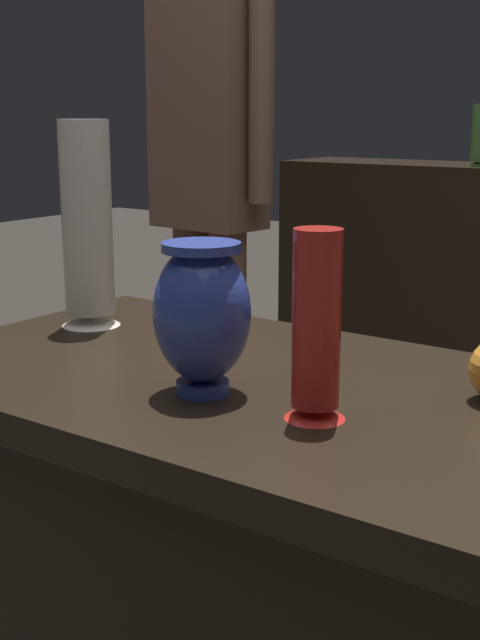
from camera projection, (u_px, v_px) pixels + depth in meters
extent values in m
cube|color=black|center=(273.00, 638.00, 1.36)|extent=(1.10, 0.59, 0.75)
cube|color=black|center=(276.00, 398.00, 1.27)|extent=(1.20, 0.64, 0.05)
cylinder|color=#2D429E|center=(203.00, 387.00, 1.21)|extent=(0.07, 0.07, 0.02)
ellipsoid|color=#2D429E|center=(202.00, 313.00, 1.18)|extent=(0.14, 0.14, 0.19)
cylinder|color=#2D429E|center=(201.00, 247.00, 1.16)|extent=(0.11, 0.11, 0.01)
cone|color=silver|center=(91.00, 319.00, 1.60)|extent=(0.11, 0.11, 0.02)
cylinder|color=silver|center=(87.00, 218.00, 1.55)|extent=(0.09, 0.09, 0.35)
cone|color=red|center=(315.00, 412.00, 1.11)|extent=(0.08, 0.08, 0.02)
cylinder|color=red|center=(317.00, 319.00, 1.08)|extent=(0.06, 0.06, 0.23)
cone|color=#477A38|center=(477.00, 164.00, 3.21)|extent=(0.07, 0.07, 0.02)
cylinder|color=#477A38|center=(479.00, 133.00, 3.18)|extent=(0.06, 0.06, 0.21)
cylinder|color=brown|center=(228.00, 371.00, 2.59)|extent=(0.11, 0.11, 0.85)
cylinder|color=brown|center=(193.00, 362.00, 2.68)|extent=(0.11, 0.11, 0.85)
cube|color=brown|center=(208.00, 109.00, 2.45)|extent=(0.34, 0.21, 0.68)
cylinder|color=brown|center=(262.00, 96.00, 2.32)|extent=(0.07, 0.07, 0.58)
cylinder|color=brown|center=(159.00, 97.00, 2.58)|extent=(0.07, 0.07, 0.58)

